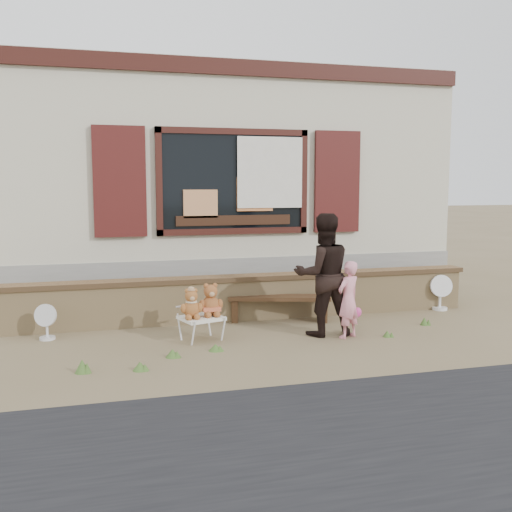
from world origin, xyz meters
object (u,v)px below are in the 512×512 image
object	(u,v)px
folding_chair	(201,319)
adult	(323,275)
teddy_bear_right	(211,299)
child	(348,300)
teddy_bear_left	(191,303)
bench	(279,303)

from	to	relation	value
folding_chair	adult	xyz separation A→B (m)	(1.62, -0.15, 0.53)
folding_chair	adult	size ratio (longest dim) A/B	0.38
adult	teddy_bear_right	bearing A→B (deg)	-4.00
child	teddy_bear_right	bearing A→B (deg)	-41.01
child	teddy_bear_left	bearing A→B (deg)	-37.01
folding_chair	child	distance (m)	1.94
folding_chair	teddy_bear_left	bearing A→B (deg)	180.00
teddy_bear_right	folding_chair	bearing A→B (deg)	-180.00
bench	teddy_bear_left	distance (m)	1.66
folding_chair	adult	world-z (taller)	adult
bench	adult	xyz separation A→B (m)	(0.32, -0.90, 0.54)
teddy_bear_left	adult	xyz separation A→B (m)	(1.76, -0.11, 0.31)
bench	adult	distance (m)	1.10
teddy_bear_left	child	xyz separation A→B (m)	(2.02, -0.34, 0.00)
folding_chair	teddy_bear_left	distance (m)	0.27
teddy_bear_left	adult	size ratio (longest dim) A/B	0.24
bench	teddy_bear_right	world-z (taller)	teddy_bear_right
adult	teddy_bear_left	bearing A→B (deg)	-0.22
bench	teddy_bear_right	xyz separation A→B (m)	(-1.17, -0.71, 0.25)
teddy_bear_left	child	bearing A→B (deg)	-26.69
teddy_bear_left	bench	bearing A→B (deg)	11.81
folding_chair	child	xyz separation A→B (m)	(1.89, -0.38, 0.23)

